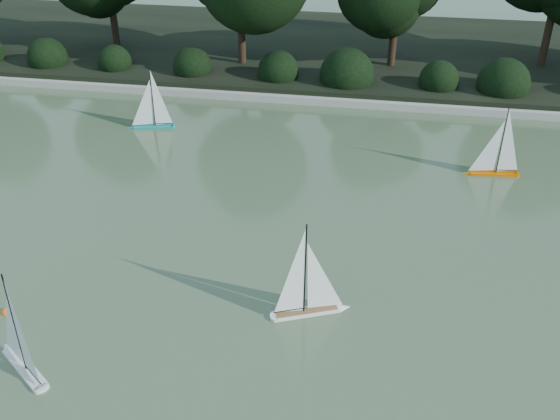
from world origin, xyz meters
name	(u,v)px	position (x,y,z in m)	size (l,w,h in m)	color
ground	(281,376)	(0.00, 0.00, 0.00)	(80.00, 80.00, 0.00)	#334529
pond_coping	(346,102)	(0.00, 9.00, 0.09)	(40.00, 0.35, 0.18)	gray
far_bank	(357,51)	(0.00, 13.00, 0.15)	(40.00, 8.00, 0.30)	black
shrub_hedge	(350,75)	(0.00, 9.90, 0.45)	(29.10, 1.10, 1.10)	black
sailboat_white_a	(18,351)	(-3.18, -0.39, 0.24)	(1.00, 0.79, 1.55)	silver
sailboat_white_b	(313,298)	(0.22, 1.23, 0.24)	(1.11, 0.59, 1.56)	white
sailboat_orange	(491,163)	(3.04, 5.88, 0.23)	(1.10, 0.29, 1.50)	#DD5B00
sailboat_teal	(149,118)	(-4.20, 6.88, 0.23)	(1.08, 0.39, 1.47)	#128984
race_buoy	(6,312)	(-3.92, 0.50, 0.00)	(0.14, 0.14, 0.14)	#F65A0C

